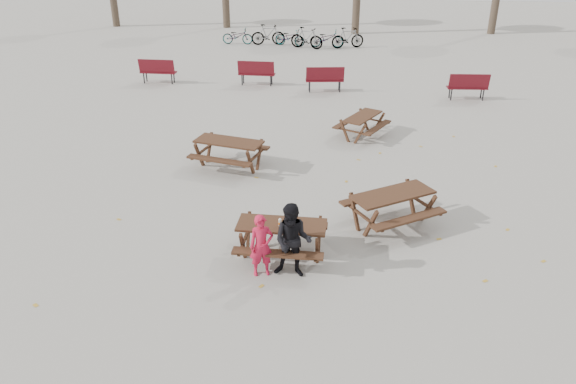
# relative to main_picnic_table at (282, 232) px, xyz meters

# --- Properties ---
(ground) EXTENTS (80.00, 80.00, 0.00)m
(ground) POSITION_rel_main_picnic_table_xyz_m (0.00, 0.00, -0.59)
(ground) COLOR gray
(ground) RESTS_ON ground
(main_picnic_table) EXTENTS (1.80, 1.45, 0.78)m
(main_picnic_table) POSITION_rel_main_picnic_table_xyz_m (0.00, 0.00, 0.00)
(main_picnic_table) COLOR #331D12
(main_picnic_table) RESTS_ON ground
(food_tray) EXTENTS (0.18, 0.11, 0.03)m
(food_tray) POSITION_rel_main_picnic_table_xyz_m (0.10, -0.05, 0.21)
(food_tray) COLOR silver
(food_tray) RESTS_ON main_picnic_table
(bread_roll) EXTENTS (0.14, 0.06, 0.05)m
(bread_roll) POSITION_rel_main_picnic_table_xyz_m (0.10, -0.05, 0.25)
(bread_roll) COLOR tan
(bread_roll) RESTS_ON food_tray
(soda_bottle) EXTENTS (0.07, 0.07, 0.17)m
(soda_bottle) POSITION_rel_main_picnic_table_xyz_m (-0.02, -0.09, 0.26)
(soda_bottle) COLOR silver
(soda_bottle) RESTS_ON main_picnic_table
(child) EXTENTS (0.55, 0.44, 1.29)m
(child) POSITION_rel_main_picnic_table_xyz_m (-0.30, -0.67, 0.06)
(child) COLOR red
(child) RESTS_ON ground
(adult) EXTENTS (0.78, 0.62, 1.54)m
(adult) POSITION_rel_main_picnic_table_xyz_m (0.30, -0.63, 0.19)
(adult) COLOR black
(adult) RESTS_ON ground
(picnic_table_east) EXTENTS (2.41, 2.31, 0.81)m
(picnic_table_east) POSITION_rel_main_picnic_table_xyz_m (2.28, 1.61, -0.18)
(picnic_table_east) COLOR #331D12
(picnic_table_east) RESTS_ON ground
(picnic_table_north) EXTENTS (2.14, 1.87, 0.80)m
(picnic_table_north) POSITION_rel_main_picnic_table_xyz_m (-2.07, 4.33, -0.19)
(picnic_table_north) COLOR #331D12
(picnic_table_north) RESTS_ON ground
(picnic_table_far) EXTENTS (1.86, 2.01, 0.69)m
(picnic_table_far) POSITION_rel_main_picnic_table_xyz_m (1.56, 7.27, -0.24)
(picnic_table_far) COLOR #331D12
(picnic_table_far) RESTS_ON ground
(park_bench_row) EXTENTS (14.00, 1.54, 1.03)m
(park_bench_row) POSITION_rel_main_picnic_table_xyz_m (-1.06, 12.33, -0.07)
(park_bench_row) COLOR maroon
(park_bench_row) RESTS_ON ground
(bicycle_row) EXTENTS (7.71, 1.61, 1.09)m
(bicycle_row) POSITION_rel_main_picnic_table_xyz_m (-1.99, 20.45, -0.09)
(bicycle_row) COLOR black
(bicycle_row) RESTS_ON ground
(fallen_leaves) EXTENTS (11.00, 11.00, 0.01)m
(fallen_leaves) POSITION_rel_main_picnic_table_xyz_m (0.50, 2.50, -0.58)
(fallen_leaves) COLOR #BA8E2C
(fallen_leaves) RESTS_ON ground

